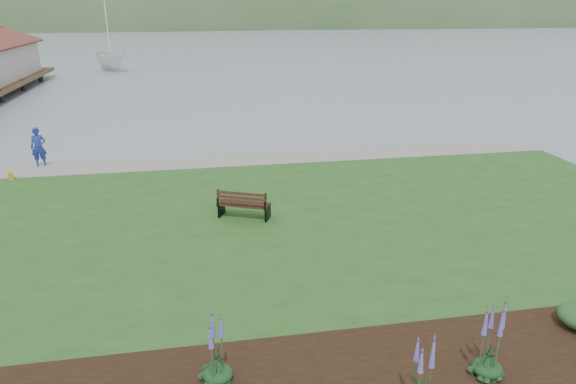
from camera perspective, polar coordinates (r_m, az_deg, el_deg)
The scene contains 11 objects.
ground at distance 19.11m, azimuth -6.98°, elevation -3.64°, with size 600.00×600.00×0.00m, color slate.
lawn at distance 17.21m, azimuth -6.59°, elevation -5.70°, with size 34.00×20.00×0.40m, color #214F1C.
shoreline_path at distance 25.45m, azimuth -7.99°, elevation 3.46°, with size 34.00×2.20×0.03m, color gray.
far_hillside at distance 188.77m, azimuth -4.01°, elevation 17.94°, with size 580.00×80.00×38.00m, color #34532F, non-canonical shape.
park_bench at distance 18.37m, azimuth -5.00°, elevation -1.33°, with size 1.95×1.38×1.12m.
person at distance 26.78m, azimuth -26.03°, elevation 4.84°, with size 0.80×0.55×2.20m, color navy.
sailboat at distance 66.67m, azimuth -18.94°, elevation 12.62°, with size 9.98×10.16×26.31m, color silver.
pannier at distance 25.64m, azimuth -28.45°, elevation 1.63°, with size 0.20×0.31×0.34m, color gold.
echium_0 at distance 10.44m, azimuth 14.46°, elevation -19.89°, with size 0.62×0.62×1.74m.
echium_1 at distance 11.61m, azimuth 21.67°, elevation -15.28°, with size 0.62×0.62×1.97m.
echium_4 at distance 10.86m, azimuth -7.94°, elevation -17.22°, with size 0.62×0.62×1.87m.
Camera 1 is at (-0.77, -17.47, 7.71)m, focal length 32.00 mm.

